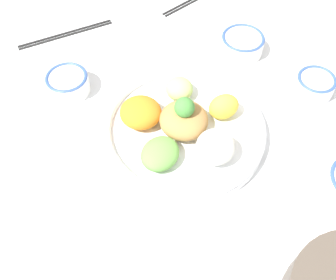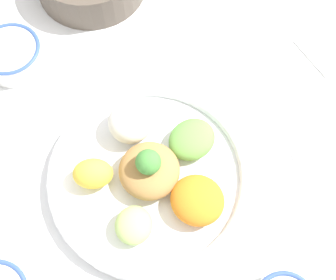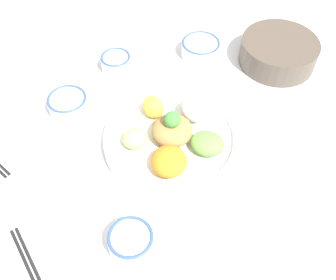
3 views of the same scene
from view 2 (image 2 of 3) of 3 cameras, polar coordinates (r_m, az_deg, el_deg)
The scene contains 4 objects.
ground_plane at distance 0.77m, azimuth -3.46°, elevation -4.87°, with size 2.40×2.40×0.00m, color white.
salad_platter at distance 0.75m, azimuth -2.08°, elevation -4.16°, with size 0.33×0.33×0.10m.
sauce_bowl_red at distance 0.89m, azimuth -18.50°, elevation 9.87°, with size 0.11×0.11×0.05m.
serving_spoon_extra at distance 0.92m, azimuth 15.49°, elevation 11.55°, with size 0.05×0.14×0.01m.
Camera 2 is at (0.12, 0.22, 0.73)m, focal length 50.00 mm.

